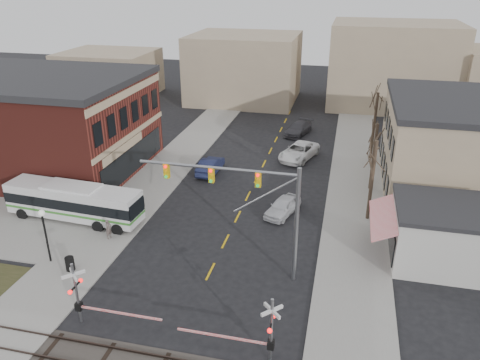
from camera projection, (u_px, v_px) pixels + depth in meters
The scene contains 19 objects.
ground at pixel (202, 289), 30.07m from camera, with size 160.00×160.00×0.00m, color black.
sidewalk_west at pixel (173, 162), 49.79m from camera, with size 5.00×60.00×0.12m, color gray.
sidewalk_east at pixel (355, 179), 45.83m from camera, with size 5.00×60.00×0.12m, color gray.
awning_shop at pixel (453, 235), 32.07m from camera, with size 9.74×6.20×4.30m.
tree_east_a at pixel (372, 181), 37.11m from camera, with size 0.28×0.28×6.75m.
tree_east_b at pixel (374, 157), 42.47m from camera, with size 0.28×0.28×6.30m.
tree_east_c at pixel (374, 126), 49.35m from camera, with size 0.28×0.28×7.20m.
transit_bus at pixel (74, 201), 37.83m from camera, with size 11.54×3.20×2.94m.
traffic_signal_mast at pixel (253, 197), 29.34m from camera, with size 10.41×0.30×8.00m.
rr_crossing_west at pixel (84, 295), 26.44m from camera, with size 5.60×1.36×4.00m.
rr_crossing_east at pixel (263, 330), 23.86m from camera, with size 5.60×1.36×4.00m.
street_lamp at pixel (44, 225), 31.63m from camera, with size 0.44×0.44×4.02m.
trash_bin at pixel (70, 264), 31.65m from camera, with size 0.60×0.60×0.98m, color black.
car_a at pixel (283, 206), 39.05m from camera, with size 1.73×4.30×1.47m, color silver.
car_b at pixel (210, 166), 47.11m from camera, with size 1.65×4.74×1.56m, color #191E3E.
car_c at pixel (299, 152), 50.62m from camera, with size 2.75×5.96×1.66m, color white.
car_d at pixel (298, 129), 58.20m from camera, with size 2.10×5.17×1.50m, color #434247.
pedestrian_near at pixel (109, 229), 35.30m from camera, with size 0.57×0.37×1.57m, color #5B4E49.
pedestrian_far at pixel (107, 205), 38.86m from camera, with size 0.75×0.59×1.55m, color #36415E.
Camera 1 is at (8.03, -23.33, 18.74)m, focal length 35.00 mm.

